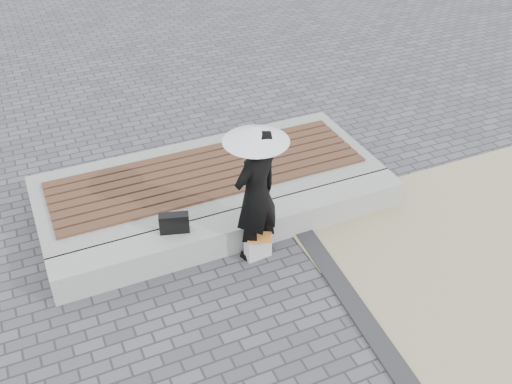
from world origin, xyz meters
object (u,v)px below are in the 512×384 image
(woman, at_px, (256,196))
(canvas_tote, at_px, (258,246))
(handbag, at_px, (174,223))
(seating_ledge, at_px, (240,230))
(parasol, at_px, (256,134))

(woman, relative_size, canvas_tote, 5.24)
(woman, bearing_deg, handbag, -42.30)
(woman, xyz_separation_m, handbag, (-0.97, 0.40, -0.41))
(seating_ledge, distance_m, handbag, 0.94)
(seating_ledge, relative_size, parasol, 4.88)
(seating_ledge, height_order, woman, woman)
(seating_ledge, relative_size, canvas_tote, 13.87)
(parasol, xyz_separation_m, handbag, (-0.97, 0.40, -1.29))
(woman, relative_size, handbag, 4.93)
(seating_ledge, distance_m, parasol, 1.66)
(canvas_tote, bearing_deg, seating_ledge, 98.07)
(parasol, xyz_separation_m, canvas_tote, (-0.01, -0.08, -1.65))
(seating_ledge, distance_m, woman, 0.82)
(parasol, bearing_deg, woman, 79.38)
(parasol, bearing_deg, canvas_tote, -94.41)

